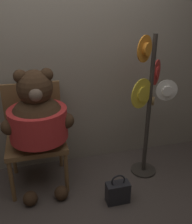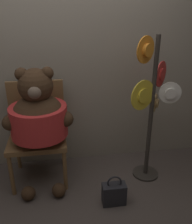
{
  "view_description": "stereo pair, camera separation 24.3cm",
  "coord_description": "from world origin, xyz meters",
  "px_view_note": "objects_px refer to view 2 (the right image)",
  "views": [
    {
      "loc": [
        -0.23,
        -1.91,
        1.76
      ],
      "look_at": [
        0.34,
        0.24,
        0.79
      ],
      "focal_mm": 40.0,
      "sensor_mm": 36.0,
      "label": 1
    },
    {
      "loc": [
        0.0,
        -1.96,
        1.76
      ],
      "look_at": [
        0.34,
        0.24,
        0.79
      ],
      "focal_mm": 40.0,
      "sensor_mm": 36.0,
      "label": 2
    }
  ],
  "objects_px": {
    "hat_display_rack": "(152,103)",
    "handbag_on_ground": "(114,193)",
    "chair": "(37,128)",
    "teddy_bear": "(38,117)"
  },
  "relations": [
    {
      "from": "teddy_bear",
      "to": "chair",
      "type": "bearing_deg",
      "value": 102.71
    },
    {
      "from": "chair",
      "to": "teddy_bear",
      "type": "relative_size",
      "value": 0.83
    },
    {
      "from": "chair",
      "to": "handbag_on_ground",
      "type": "xyz_separation_m",
      "value": [
        0.7,
        -0.59,
        -0.45
      ]
    },
    {
      "from": "hat_display_rack",
      "to": "handbag_on_ground",
      "type": "bearing_deg",
      "value": -139.67
    },
    {
      "from": "chair",
      "to": "hat_display_rack",
      "type": "relative_size",
      "value": 0.68
    },
    {
      "from": "hat_display_rack",
      "to": "handbag_on_ground",
      "type": "height_order",
      "value": "hat_display_rack"
    },
    {
      "from": "chair",
      "to": "teddy_bear",
      "type": "xyz_separation_m",
      "value": [
        0.04,
        -0.17,
        0.2
      ]
    },
    {
      "from": "handbag_on_ground",
      "to": "hat_display_rack",
      "type": "bearing_deg",
      "value": 40.33
    },
    {
      "from": "handbag_on_ground",
      "to": "teddy_bear",
      "type": "bearing_deg",
      "value": 148.3
    },
    {
      "from": "chair",
      "to": "handbag_on_ground",
      "type": "height_order",
      "value": "chair"
    }
  ]
}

